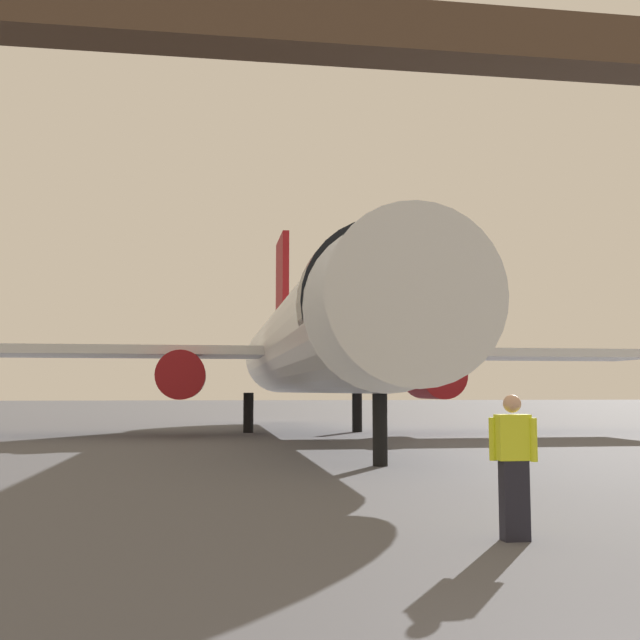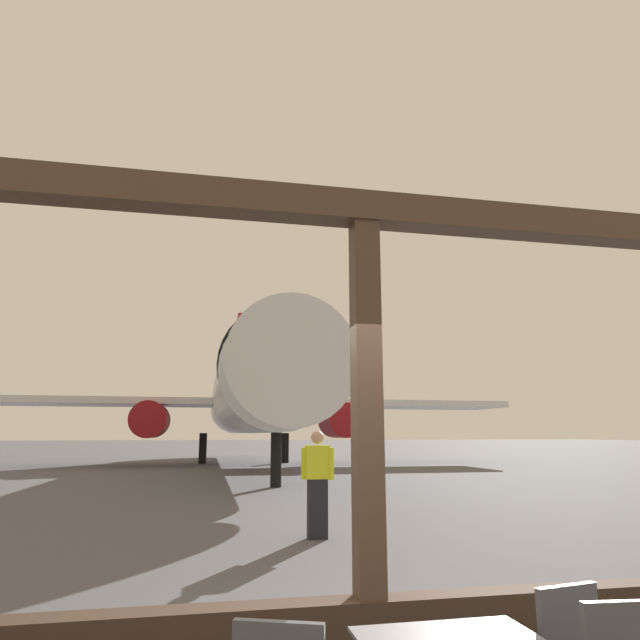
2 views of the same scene
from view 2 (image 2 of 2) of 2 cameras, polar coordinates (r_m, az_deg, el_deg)
ground_plane at (r=44.07m, az=-10.22°, el=-13.61°), size 220.00×220.00×0.00m
window_frame at (r=4.21m, az=4.97°, el=-16.84°), size 9.04×0.24×3.57m
airplane at (r=30.49m, az=-7.20°, el=-7.72°), size 30.71×30.94×10.70m
ground_crew_worker at (r=9.67m, az=-0.27°, el=-16.29°), size 0.52×0.31×1.74m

